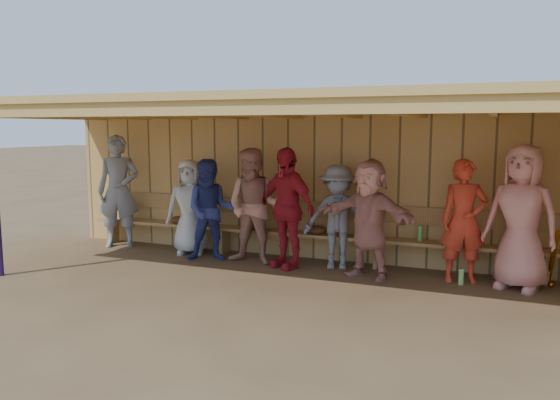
% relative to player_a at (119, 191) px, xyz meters
% --- Properties ---
extents(ground, '(90.00, 90.00, 0.00)m').
position_rel_player_a_xyz_m(ground, '(3.24, -0.81, -0.99)').
color(ground, brown).
rests_on(ground, ground).
extents(player_a, '(0.85, 0.72, 1.98)m').
position_rel_player_a_xyz_m(player_a, '(0.00, 0.00, 0.00)').
color(player_a, gray).
rests_on(player_a, ground).
extents(player_b, '(0.89, 0.73, 1.58)m').
position_rel_player_a_xyz_m(player_b, '(1.44, 0.00, -0.20)').
color(player_b, silver).
rests_on(player_b, ground).
extents(player_c, '(0.96, 0.87, 1.61)m').
position_rel_player_a_xyz_m(player_c, '(1.99, -0.29, -0.18)').
color(player_c, navy).
rests_on(player_c, ground).
extents(player_d, '(1.15, 0.83, 1.81)m').
position_rel_player_a_xyz_m(player_d, '(3.25, -0.25, -0.08)').
color(player_d, red).
rests_on(player_d, ground).
extents(player_e, '(1.11, 0.79, 1.56)m').
position_rel_player_a_xyz_m(player_e, '(3.98, 0.00, -0.21)').
color(player_e, gray).
rests_on(player_e, ground).
extents(player_f, '(1.63, 0.97, 1.68)m').
position_rel_player_a_xyz_m(player_f, '(4.53, -0.36, -0.15)').
color(player_f, tan).
rests_on(player_f, ground).
extents(player_g, '(0.70, 0.55, 1.68)m').
position_rel_player_a_xyz_m(player_g, '(5.77, -0.09, -0.15)').
color(player_g, red).
rests_on(player_g, ground).
extents(player_h, '(1.07, 0.88, 1.89)m').
position_rel_player_a_xyz_m(player_h, '(6.47, -0.16, -0.04)').
color(player_h, '#E08B7E').
rests_on(player_h, ground).
extents(player_extra, '(0.88, 0.69, 1.79)m').
position_rel_player_a_xyz_m(player_extra, '(2.70, -0.21, -0.10)').
color(player_extra, tan).
rests_on(player_extra, ground).
extents(dugout_structure, '(8.80, 3.20, 2.50)m').
position_rel_player_a_xyz_m(dugout_structure, '(3.63, -0.12, 0.70)').
color(dugout_structure, tan).
rests_on(dugout_structure, ground).
extents(bench, '(7.60, 0.34, 0.93)m').
position_rel_player_a_xyz_m(bench, '(3.24, 0.31, -0.46)').
color(bench, tan).
rests_on(bench, ground).
extents(dugout_equipment, '(6.01, 0.62, 0.80)m').
position_rel_player_a_xyz_m(dugout_equipment, '(3.12, 0.18, -0.50)').
color(dugout_equipment, '#C37916').
rests_on(dugout_equipment, ground).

